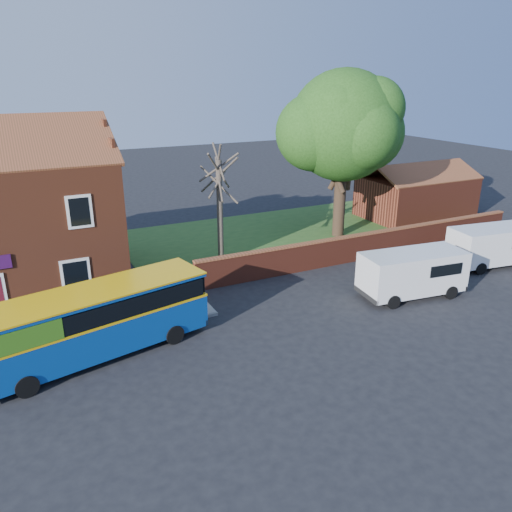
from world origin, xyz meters
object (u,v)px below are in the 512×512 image
van_near (413,272)px  van_far (495,244)px  bus (85,322)px  large_tree (343,129)px

van_near → van_far: bearing=16.1°
bus → large_tree: 20.54m
van_near → large_tree: (2.55, 9.88, 5.77)m
van_near → large_tree: bearing=82.3°
bus → van_near: (15.14, -0.99, -0.29)m
van_far → bus: bearing=-171.5°
large_tree → van_near: bearing=-104.5°
van_near → van_far: van_far is taller
bus → van_far: 22.28m
van_near → large_tree: large_tree is taller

